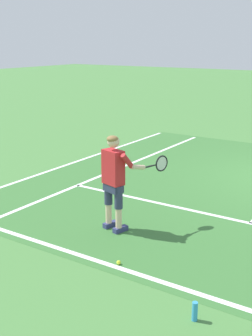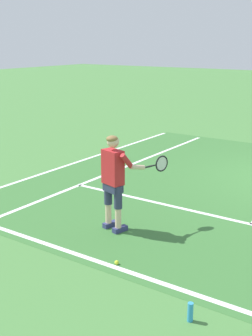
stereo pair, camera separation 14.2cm
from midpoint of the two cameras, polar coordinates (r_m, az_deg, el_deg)
line_baseline at (r=6.31m, az=7.94°, el=-15.18°), size 10.98×0.10×0.01m
line_service at (r=8.59m, az=16.21°, el=-6.92°), size 8.23×0.10×0.01m
line_singles_left at (r=11.88m, az=0.12°, el=0.10°), size 0.10×9.12×0.01m
line_doubles_left at (r=12.68m, az=-5.02°, el=1.06°), size 0.10×9.12×0.01m
tennis_player at (r=7.71m, az=-0.95°, el=-1.08°), size 0.87×1.04×1.71m
tennis_ball_near_feet at (r=6.87m, az=-0.60°, el=-11.95°), size 0.07×0.07×0.07m
water_bottle at (r=5.67m, az=8.94°, el=-17.69°), size 0.07×0.07×0.25m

